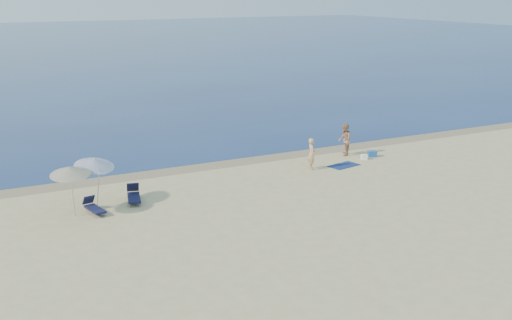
{
  "coord_description": "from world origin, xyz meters",
  "views": [
    {
      "loc": [
        -15.74,
        -11.6,
        9.4
      ],
      "look_at": [
        -1.34,
        16.0,
        1.0
      ],
      "focal_mm": 45.0,
      "sensor_mm": 36.0,
      "label": 1
    }
  ],
  "objects_px": {
    "blue_cooler": "(372,154)",
    "umbrella_near": "(94,163)",
    "person_left": "(312,154)",
    "person_right": "(345,140)"
  },
  "relations": [
    {
      "from": "person_right",
      "to": "blue_cooler",
      "type": "relative_size",
      "value": 3.79
    },
    {
      "from": "person_left",
      "to": "umbrella_near",
      "type": "distance_m",
      "value": 11.7
    },
    {
      "from": "person_left",
      "to": "umbrella_near",
      "type": "xyz_separation_m",
      "value": [
        -11.63,
        -0.54,
        1.1
      ]
    },
    {
      "from": "blue_cooler",
      "to": "umbrella_near",
      "type": "distance_m",
      "value": 16.25
    },
    {
      "from": "person_right",
      "to": "umbrella_near",
      "type": "xyz_separation_m",
      "value": [
        -14.89,
        -2.15,
        1.02
      ]
    },
    {
      "from": "person_right",
      "to": "blue_cooler",
      "type": "distance_m",
      "value": 1.77
    },
    {
      "from": "person_left",
      "to": "umbrella_near",
      "type": "height_order",
      "value": "umbrella_near"
    },
    {
      "from": "blue_cooler",
      "to": "person_right",
      "type": "bearing_deg",
      "value": 163.51
    },
    {
      "from": "person_right",
      "to": "blue_cooler",
      "type": "bearing_deg",
      "value": 85.12
    },
    {
      "from": "blue_cooler",
      "to": "umbrella_near",
      "type": "xyz_separation_m",
      "value": [
        -16.12,
        -1.11,
        1.77
      ]
    }
  ]
}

